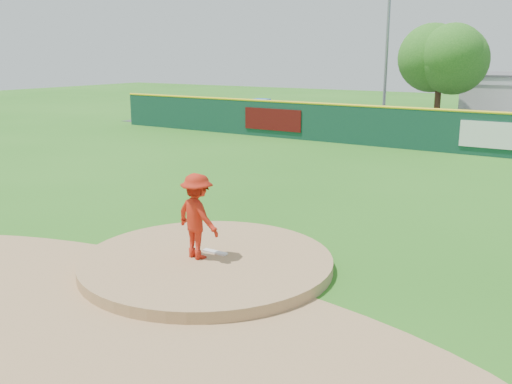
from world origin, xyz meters
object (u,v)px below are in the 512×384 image
Objects in this scene: pitcher at (197,216)px; deciduous_tree at (441,54)px; playground_slide at (260,111)px; light_pole_left at (388,30)px; van at (478,131)px.

deciduous_tree is (-1.86, 25.11, 3.37)m from pitcher.
light_pole_left reaches higher than playground_slide.
playground_slide is 0.26× the size of light_pole_left.
pitcher is 0.17× the size of light_pole_left.
light_pole_left reaches higher than pitcher.
playground_slide is 0.39× the size of deciduous_tree.
playground_slide is 12.12m from deciduous_tree.
pitcher is at bearing 167.13° from van.
playground_slide is at bearing -47.38° from pitcher.
light_pole_left is (-5.86, 27.11, 4.87)m from pitcher.
van is at bearing -80.42° from pitcher.
playground_slide is (-13.29, 23.62, -0.37)m from pitcher.
light_pole_left is (7.43, 3.49, 5.24)m from playground_slide.
light_pole_left is at bearing 153.43° from deciduous_tree.
van is 6.41m from deciduous_tree.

